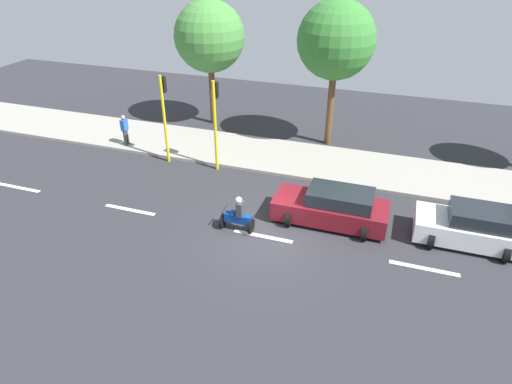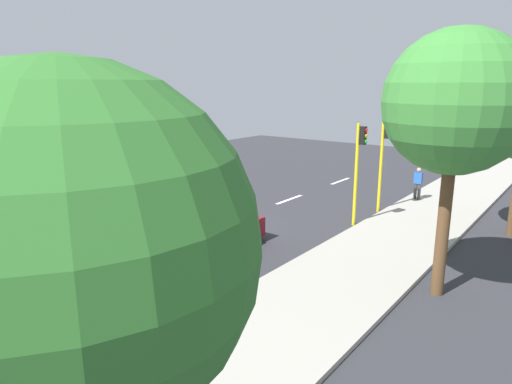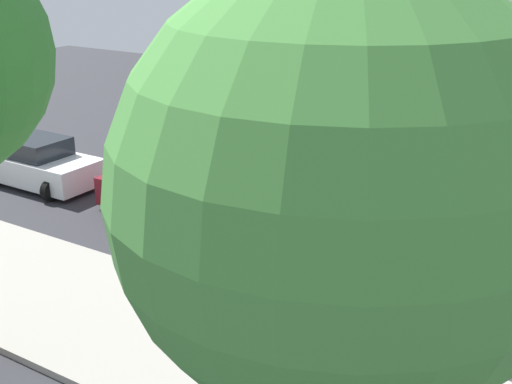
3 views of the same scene
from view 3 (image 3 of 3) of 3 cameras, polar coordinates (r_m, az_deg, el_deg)
name	(u,v)px [view 3 (image 3 of 3)]	position (r m, az deg, el deg)	size (l,w,h in m)	color
ground_plane	(281,212)	(19.38, 2.13, -1.71)	(40.00, 60.00, 0.10)	#2D2D33
sidewalk	(108,315)	(14.31, -12.38, -10.12)	(4.00, 60.00, 0.15)	#9E998E
lane_stripe_far_north	(5,147)	(27.10, -20.39, 3.60)	(0.20, 2.40, 0.01)	white
lane_stripe_north	(125,174)	(22.77, -11.02, 1.48)	(0.20, 2.40, 0.01)	white
lane_stripe_mid	(281,210)	(19.35, 2.13, -1.56)	(0.20, 2.40, 0.01)	white
lane_stripe_south	(495,260)	(17.40, 19.53, -5.40)	(0.20, 2.40, 0.01)	white
car_maroon	(175,191)	(18.92, -6.84, 0.07)	(2.22, 4.57, 1.52)	maroon
car_white	(39,163)	(22.23, -17.80, 2.31)	(2.23, 3.85, 1.52)	white
motorcycle	(314,198)	(18.55, 4.89, -0.51)	(0.60, 1.30, 1.53)	black
traffic_light_corner	(336,189)	(12.58, 6.73, 0.28)	(0.49, 0.24, 4.50)	yellow
traffic_light_midblock	(485,219)	(11.76, 18.77, -2.17)	(0.49, 0.24, 4.50)	yellow
street_tree_north	(339,192)	(5.89, 7.00, 0.01)	(4.04, 4.04, 7.22)	brown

